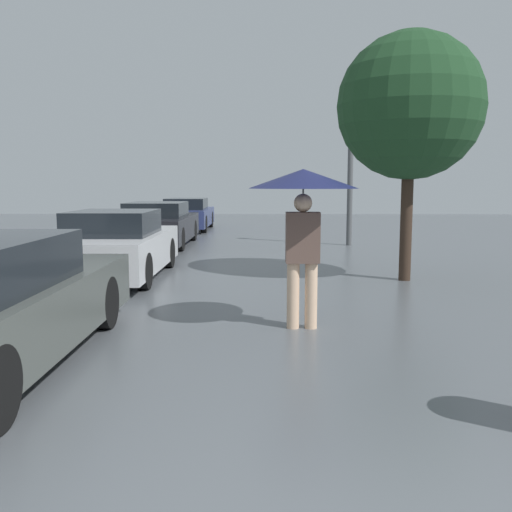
{
  "coord_description": "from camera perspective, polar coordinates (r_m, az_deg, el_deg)",
  "views": [
    {
      "loc": [
        -0.5,
        -1.7,
        1.7
      ],
      "look_at": [
        -0.56,
        4.89,
        0.86
      ],
      "focal_mm": 40.0,
      "sensor_mm": 36.0,
      "label": 1
    }
  ],
  "objects": [
    {
      "name": "parked_car_second",
      "position": [
        10.61,
        -13.77,
        0.97
      ],
      "size": [
        1.65,
        3.93,
        1.22
      ],
      "color": "silver",
      "rests_on": "ground_plane"
    },
    {
      "name": "pedestrian",
      "position": [
        6.62,
        4.74,
        6.09
      ],
      "size": [
        1.27,
        1.27,
        1.87
      ],
      "color": "beige",
      "rests_on": "ground_plane"
    },
    {
      "name": "street_lamp",
      "position": [
        15.94,
        9.44,
        9.61
      ],
      "size": [
        0.34,
        0.34,
        3.8
      ],
      "color": "#515456",
      "rests_on": "ground_plane"
    },
    {
      "name": "parked_car_farthest",
      "position": [
        21.12,
        -6.9,
        4.11
      ],
      "size": [
        1.66,
        4.07,
        1.16
      ],
      "color": "navy",
      "rests_on": "ground_plane"
    },
    {
      "name": "parked_car_third",
      "position": [
        15.91,
        -9.75,
        3.1
      ],
      "size": [
        1.75,
        4.38,
        1.19
      ],
      "color": "black",
      "rests_on": "ground_plane"
    },
    {
      "name": "tree",
      "position": [
        10.39,
        15.15,
        14.2
      ],
      "size": [
        2.5,
        2.5,
        4.26
      ],
      "color": "#38281E",
      "rests_on": "ground_plane"
    }
  ]
}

